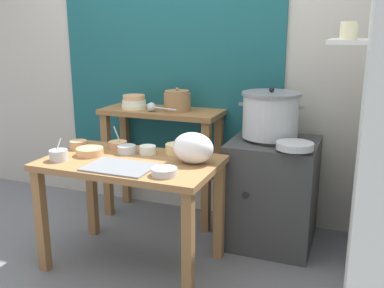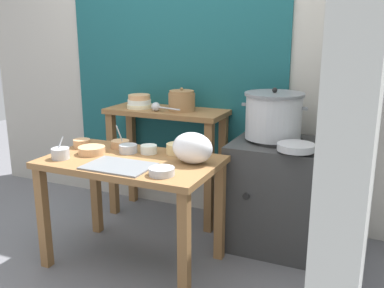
# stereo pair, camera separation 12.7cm
# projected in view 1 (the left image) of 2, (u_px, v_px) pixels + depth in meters

# --- Properties ---
(ground_plane) EXTENTS (9.00, 9.00, 0.00)m
(ground_plane) POSITION_uv_depth(u_px,v_px,m) (127.00, 265.00, 2.88)
(ground_plane) COLOR slate
(wall_back) EXTENTS (4.40, 0.12, 2.60)m
(wall_back) POSITION_uv_depth(u_px,v_px,m) (197.00, 56.00, 3.51)
(wall_back) COLOR #B2ADA3
(wall_back) RESTS_ON ground
(wall_right) EXTENTS (0.30, 3.20, 2.60)m
(wall_right) POSITION_uv_depth(u_px,v_px,m) (375.00, 72.00, 2.24)
(wall_right) COLOR silver
(wall_right) RESTS_ON ground
(prep_table) EXTENTS (1.10, 0.66, 0.72)m
(prep_table) POSITION_uv_depth(u_px,v_px,m) (131.00, 177.00, 2.77)
(prep_table) COLOR olive
(prep_table) RESTS_ON ground
(back_shelf_table) EXTENTS (0.96, 0.40, 0.90)m
(back_shelf_table) POSITION_uv_depth(u_px,v_px,m) (162.00, 137.00, 3.50)
(back_shelf_table) COLOR olive
(back_shelf_table) RESTS_ON ground
(stove_block) EXTENTS (0.60, 0.61, 0.78)m
(stove_block) POSITION_uv_depth(u_px,v_px,m) (272.00, 192.00, 3.13)
(stove_block) COLOR #383838
(stove_block) RESTS_ON ground
(steamer_pot) EXTENTS (0.46, 0.41, 0.35)m
(steamer_pot) POSITION_uv_depth(u_px,v_px,m) (271.00, 115.00, 3.02)
(steamer_pot) COLOR #B7BABF
(steamer_pot) RESTS_ON stove_block
(clay_pot) EXTENTS (0.21, 0.21, 0.18)m
(clay_pot) POSITION_uv_depth(u_px,v_px,m) (177.00, 101.00, 3.38)
(clay_pot) COLOR olive
(clay_pot) RESTS_ON back_shelf_table
(bowl_stack_enamel) EXTENTS (0.20, 0.20, 0.11)m
(bowl_stack_enamel) POSITION_uv_depth(u_px,v_px,m) (134.00, 102.00, 3.48)
(bowl_stack_enamel) COLOR beige
(bowl_stack_enamel) RESTS_ON back_shelf_table
(ladle) EXTENTS (0.27, 0.09, 0.07)m
(ladle) POSITION_uv_depth(u_px,v_px,m) (152.00, 107.00, 3.35)
(ladle) COLOR #B7BABF
(ladle) RESTS_ON back_shelf_table
(serving_tray) EXTENTS (0.40, 0.28, 0.01)m
(serving_tray) POSITION_uv_depth(u_px,v_px,m) (120.00, 167.00, 2.58)
(serving_tray) COLOR slate
(serving_tray) RESTS_ON prep_table
(plastic_bag) EXTENTS (0.26, 0.17, 0.19)m
(plastic_bag) POSITION_uv_depth(u_px,v_px,m) (193.00, 148.00, 2.64)
(plastic_bag) COLOR white
(plastic_bag) RESTS_ON prep_table
(wide_pan) EXTENTS (0.24, 0.24, 0.04)m
(wide_pan) POSITION_uv_depth(u_px,v_px,m) (295.00, 146.00, 2.75)
(wide_pan) COLOR #B7BABF
(wide_pan) RESTS_ON stove_block
(prep_bowl_0) EXTENTS (0.18, 0.18, 0.05)m
(prep_bowl_0) POSITION_uv_depth(u_px,v_px,m) (90.00, 151.00, 2.83)
(prep_bowl_0) COLOR tan
(prep_bowl_0) RESTS_ON prep_table
(prep_bowl_1) EXTENTS (0.15, 0.15, 0.04)m
(prep_bowl_1) POSITION_uv_depth(u_px,v_px,m) (164.00, 171.00, 2.44)
(prep_bowl_1) COLOR #B7BABF
(prep_bowl_1) RESTS_ON prep_table
(prep_bowl_2) EXTENTS (0.11, 0.11, 0.05)m
(prep_bowl_2) POSITION_uv_depth(u_px,v_px,m) (148.00, 149.00, 2.86)
(prep_bowl_2) COLOR silver
(prep_bowl_2) RESTS_ON prep_table
(prep_bowl_3) EXTENTS (0.11, 0.11, 0.14)m
(prep_bowl_3) POSITION_uv_depth(u_px,v_px,m) (59.00, 155.00, 2.71)
(prep_bowl_3) COLOR #B7BABF
(prep_bowl_3) RESTS_ON prep_table
(prep_bowl_4) EXTENTS (0.12, 0.12, 0.06)m
(prep_bowl_4) POSITION_uv_depth(u_px,v_px,m) (79.00, 144.00, 2.98)
(prep_bowl_4) COLOR tan
(prep_bowl_4) RESTS_ON prep_table
(prep_bowl_5) EXTENTS (0.13, 0.13, 0.16)m
(prep_bowl_5) POSITION_uv_depth(u_px,v_px,m) (118.00, 145.00, 2.99)
(prep_bowl_5) COLOR tan
(prep_bowl_5) RESTS_ON prep_table
(prep_bowl_6) EXTENTS (0.14, 0.14, 0.07)m
(prep_bowl_6) POSITION_uv_depth(u_px,v_px,m) (176.00, 149.00, 2.86)
(prep_bowl_6) COLOR #E5C684
(prep_bowl_6) RESTS_ON prep_table
(prep_bowl_7) EXTENTS (0.12, 0.12, 0.05)m
(prep_bowl_7) POSITION_uv_depth(u_px,v_px,m) (127.00, 149.00, 2.87)
(prep_bowl_7) COLOR #B7BABF
(prep_bowl_7) RESTS_ON prep_table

